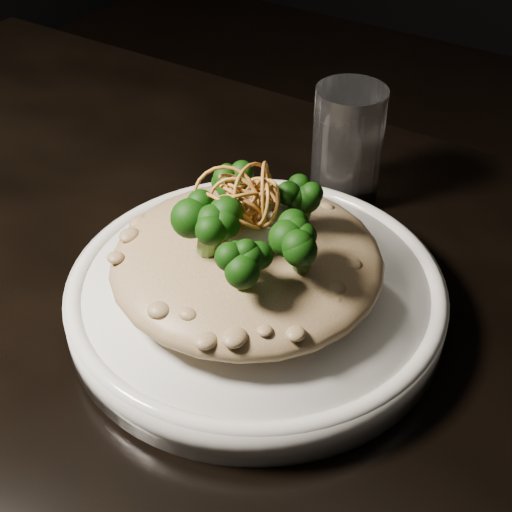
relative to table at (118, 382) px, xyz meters
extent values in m
cube|color=black|center=(0.00, 0.00, 0.06)|extent=(1.10, 0.80, 0.04)
cylinder|color=black|center=(-0.48, 0.33, -0.31)|extent=(0.05, 0.05, 0.71)
cylinder|color=silver|center=(0.10, 0.07, 0.10)|extent=(0.29, 0.29, 0.03)
ellipsoid|color=brown|center=(0.09, 0.06, 0.13)|extent=(0.20, 0.20, 0.04)
ellipsoid|color=silver|center=(0.10, 0.07, 0.17)|extent=(0.06, 0.06, 0.02)
cylinder|color=white|center=(0.08, 0.24, 0.14)|extent=(0.08, 0.08, 0.11)
camera|label=1|loc=(0.32, -0.28, 0.47)|focal=50.00mm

